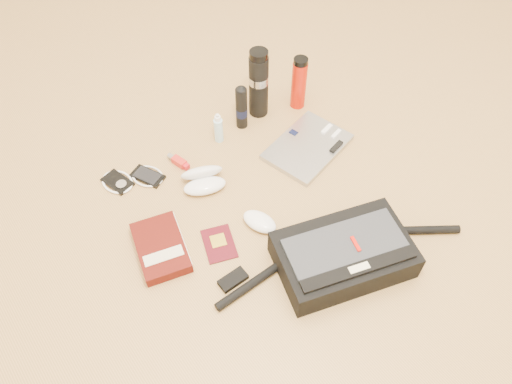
% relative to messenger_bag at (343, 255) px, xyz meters
% --- Properties ---
extents(ground, '(4.00, 4.00, 0.00)m').
position_rel_messenger_bag_xyz_m(ground, '(-0.02, 0.23, -0.05)').
color(ground, '#A87F46').
rests_on(ground, ground).
extents(messenger_bag, '(0.79, 0.36, 0.11)m').
position_rel_messenger_bag_xyz_m(messenger_bag, '(0.00, 0.00, 0.00)').
color(messenger_bag, black).
rests_on(messenger_bag, ground).
extents(laptop, '(0.35, 0.28, 0.03)m').
position_rel_messenger_bag_xyz_m(laptop, '(0.24, 0.43, -0.04)').
color(laptop, '#A2A2A4').
rests_on(laptop, ground).
extents(book, '(0.20, 0.25, 0.04)m').
position_rel_messenger_bag_xyz_m(book, '(-0.42, 0.38, -0.03)').
color(book, '#3F0A06').
rests_on(book, ground).
extents(passport, '(0.13, 0.16, 0.01)m').
position_rel_messenger_bag_xyz_m(passport, '(-0.26, 0.29, -0.05)').
color(passport, '#440810').
rests_on(passport, ground).
extents(mouse, '(0.10, 0.14, 0.04)m').
position_rel_messenger_bag_xyz_m(mouse, '(-0.11, 0.27, -0.03)').
color(mouse, white).
rests_on(mouse, ground).
extents(sunglasses_case, '(0.18, 0.17, 0.09)m').
position_rel_messenger_bag_xyz_m(sunglasses_case, '(-0.16, 0.52, -0.02)').
color(sunglasses_case, white).
rests_on(sunglasses_case, ground).
extents(ipod, '(0.11, 0.12, 0.01)m').
position_rel_messenger_bag_xyz_m(ipod, '(-0.39, 0.71, -0.05)').
color(ipod, black).
rests_on(ipod, ground).
extents(phone, '(0.12, 0.13, 0.01)m').
position_rel_messenger_bag_xyz_m(phone, '(-0.30, 0.67, -0.05)').
color(phone, black).
rests_on(phone, ground).
extents(inhaler, '(0.04, 0.10, 0.03)m').
position_rel_messenger_bag_xyz_m(inhaler, '(-0.18, 0.66, -0.04)').
color(inhaler, red).
rests_on(inhaler, ground).
extents(spray_bottle, '(0.04, 0.04, 0.13)m').
position_rel_messenger_bag_xyz_m(spray_bottle, '(0.01, 0.67, 0.00)').
color(spray_bottle, '#A8D6EA').
rests_on(spray_bottle, ground).
extents(aerosol_can, '(0.06, 0.06, 0.19)m').
position_rel_messenger_bag_xyz_m(aerosol_can, '(0.12, 0.68, 0.04)').
color(aerosol_can, black).
rests_on(aerosol_can, ground).
extents(thermos_black, '(0.10, 0.10, 0.28)m').
position_rel_messenger_bag_xyz_m(thermos_black, '(0.22, 0.70, 0.09)').
color(thermos_black, black).
rests_on(thermos_black, ground).
extents(thermos_red, '(0.07, 0.07, 0.22)m').
position_rel_messenger_bag_xyz_m(thermos_red, '(0.37, 0.64, 0.06)').
color(thermos_red, '#B91806').
rests_on(thermos_red, ground).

